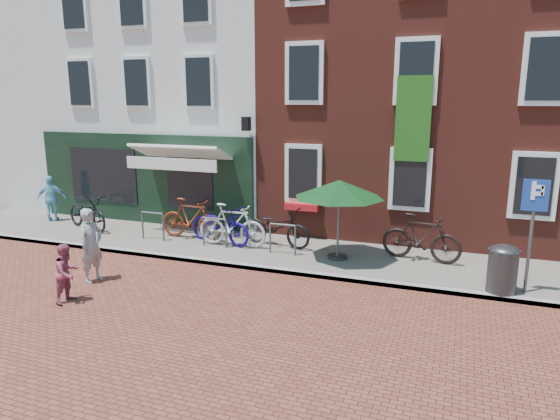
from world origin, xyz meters
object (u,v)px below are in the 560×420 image
(bicycle_1, at_px, (191,219))
(bicycle_0, at_px, (87,212))
(bicycle_4, at_px, (277,227))
(bicycle_5, at_px, (421,238))
(parasol, at_px, (339,186))
(boy, at_px, (67,273))
(bicycle_3, at_px, (232,225))
(woman, at_px, (91,245))
(litter_bin, at_px, (503,266))
(bicycle_2, at_px, (220,225))
(parking_sign, at_px, (533,216))
(cafe_person, at_px, (52,198))

(bicycle_1, bearing_deg, bicycle_0, 94.03)
(bicycle_4, relative_size, bicycle_5, 1.03)
(parasol, distance_m, boy, 6.54)
(parasol, bearing_deg, bicycle_3, 178.72)
(woman, relative_size, boy, 1.38)
(bicycle_0, bearing_deg, bicycle_3, -71.39)
(litter_bin, height_order, woman, woman)
(woman, distance_m, bicycle_1, 3.63)
(bicycle_0, bearing_deg, bicycle_5, -67.89)
(woman, bearing_deg, bicycle_0, 47.36)
(parasol, relative_size, woman, 1.33)
(boy, xyz_separation_m, bicycle_5, (6.65, 4.95, 0.08))
(woman, xyz_separation_m, bicycle_4, (3.10, 3.78, -0.22))
(litter_bin, distance_m, boy, 9.08)
(bicycle_1, relative_size, bicycle_5, 1.00)
(bicycle_1, xyz_separation_m, bicycle_4, (2.59, 0.18, -0.06))
(bicycle_0, bearing_deg, parasol, -71.29)
(litter_bin, bearing_deg, bicycle_0, 173.99)
(litter_bin, xyz_separation_m, bicycle_2, (-7.27, 1.26, -0.03))
(bicycle_3, height_order, bicycle_4, bicycle_3)
(woman, relative_size, bicycle_3, 0.86)
(parasol, bearing_deg, litter_bin, -15.38)
(parking_sign, xyz_separation_m, parasol, (-4.29, 0.88, 0.23))
(bicycle_0, xyz_separation_m, bicycle_3, (5.07, -0.14, 0.06))
(bicycle_3, bearing_deg, boy, 159.07)
(parasol, xyz_separation_m, bicycle_5, (2.02, 0.55, -1.30))
(bicycle_1, bearing_deg, bicycle_5, -86.18)
(parasol, distance_m, bicycle_3, 3.28)
(bicycle_3, bearing_deg, bicycle_2, 70.94)
(bicycle_5, bearing_deg, bicycle_1, 100.71)
(litter_bin, relative_size, woman, 0.65)
(bicycle_0, bearing_deg, woman, -117.83)
(bicycle_3, distance_m, bicycle_5, 5.05)
(bicycle_2, bearing_deg, cafe_person, 99.78)
(bicycle_3, bearing_deg, parasol, -92.30)
(bicycle_3, xyz_separation_m, bicycle_5, (5.03, 0.48, 0.00))
(boy, distance_m, bicycle_4, 5.65)
(litter_bin, distance_m, bicycle_3, 6.91)
(bicycle_5, bearing_deg, bicycle_3, 104.29)
(parking_sign, xyz_separation_m, bicycle_4, (-6.16, 1.40, -1.13))
(bicycle_0, distance_m, bicycle_4, 6.23)
(parking_sign, relative_size, bicycle_0, 1.18)
(bicycle_0, xyz_separation_m, bicycle_2, (4.62, 0.01, 0.00))
(parking_sign, height_order, woman, parking_sign)
(bicycle_3, relative_size, bicycle_4, 0.97)
(cafe_person, distance_m, bicycle_1, 5.50)
(boy, bearing_deg, parking_sign, -65.02)
(cafe_person, distance_m, bicycle_2, 6.51)
(bicycle_2, distance_m, bicycle_3, 0.47)
(litter_bin, relative_size, bicycle_5, 0.56)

